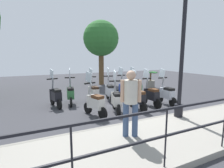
# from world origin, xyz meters

# --- Properties ---
(ground_plane) EXTENTS (28.00, 28.00, 0.00)m
(ground_plane) POSITION_xyz_m (0.00, 0.00, 0.00)
(ground_plane) COLOR #38383D
(promenade_walkway) EXTENTS (2.20, 20.00, 0.15)m
(promenade_walkway) POSITION_xyz_m (-3.15, 0.00, 0.07)
(promenade_walkway) COLOR gray
(promenade_walkway) RESTS_ON ground_plane
(lamp_post_near) EXTENTS (0.26, 0.90, 4.42)m
(lamp_post_near) POSITION_xyz_m (-2.40, -0.61, 2.11)
(lamp_post_near) COLOR black
(lamp_post_near) RESTS_ON promenade_walkway
(pedestrian_distant) EXTENTS (0.43, 0.45, 1.59)m
(pedestrian_distant) POSITION_xyz_m (-2.92, 1.52, 1.08)
(pedestrian_distant) COLOR #384C70
(pedestrian_distant) RESTS_ON promenade_walkway
(tree_distant) EXTENTS (2.49, 2.49, 4.53)m
(tree_distant) POSITION_xyz_m (5.40, -1.15, 3.24)
(tree_distant) COLOR brown
(tree_distant) RESTS_ON ground_plane
(potted_palm) EXTENTS (1.06, 0.66, 1.05)m
(potted_palm) POSITION_xyz_m (2.89, -3.62, 0.45)
(potted_palm) COLOR slate
(potted_palm) RESTS_ON ground_plane
(scooter_near_0) EXTENTS (1.23, 0.44, 1.54)m
(scooter_near_0) POSITION_xyz_m (-0.79, -1.59, 0.48)
(scooter_near_0) COLOR black
(scooter_near_0) RESTS_ON ground_plane
(scooter_near_1) EXTENTS (1.23, 0.44, 1.54)m
(scooter_near_1) POSITION_xyz_m (-0.68, -0.85, 0.48)
(scooter_near_1) COLOR black
(scooter_near_1) RESTS_ON ground_plane
(scooter_near_2) EXTENTS (1.23, 0.44, 1.54)m
(scooter_near_2) POSITION_xyz_m (-0.83, -0.10, 0.48)
(scooter_near_2) COLOR black
(scooter_near_2) RESTS_ON ground_plane
(scooter_near_3) EXTENTS (1.21, 0.53, 1.54)m
(scooter_near_3) POSITION_xyz_m (-0.76, 0.79, 0.48)
(scooter_near_3) COLOR black
(scooter_near_3) RESTS_ON ground_plane
(scooter_near_4) EXTENTS (1.20, 0.55, 1.54)m
(scooter_near_4) POSITION_xyz_m (-0.83, 1.64, 0.48)
(scooter_near_4) COLOR black
(scooter_near_4) RESTS_ON ground_plane
(scooter_far_0) EXTENTS (1.23, 0.44, 1.54)m
(scooter_far_0) POSITION_xyz_m (0.91, -1.14, 0.48)
(scooter_far_0) COLOR black
(scooter_far_0) RESTS_ON ground_plane
(scooter_far_1) EXTENTS (1.23, 0.44, 1.54)m
(scooter_far_1) POSITION_xyz_m (0.83, -0.47, 0.48)
(scooter_far_1) COLOR black
(scooter_far_1) RESTS_ON ground_plane
(scooter_far_2) EXTENTS (1.22, 0.49, 1.54)m
(scooter_far_2) POSITION_xyz_m (0.82, 0.32, 0.48)
(scooter_far_2) COLOR black
(scooter_far_2) RESTS_ON ground_plane
(scooter_far_3) EXTENTS (1.23, 0.44, 1.54)m
(scooter_far_3) POSITION_xyz_m (0.85, 1.10, 0.48)
(scooter_far_3) COLOR black
(scooter_far_3) RESTS_ON ground_plane
(scooter_far_4) EXTENTS (1.22, 0.49, 1.54)m
(scooter_far_4) POSITION_xyz_m (1.02, 2.07, 0.48)
(scooter_far_4) COLOR black
(scooter_far_4) RESTS_ON ground_plane
(scooter_far_5) EXTENTS (1.22, 0.48, 1.54)m
(scooter_far_5) POSITION_xyz_m (0.92, 2.71, 0.48)
(scooter_far_5) COLOR black
(scooter_far_5) RESTS_ON ground_plane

